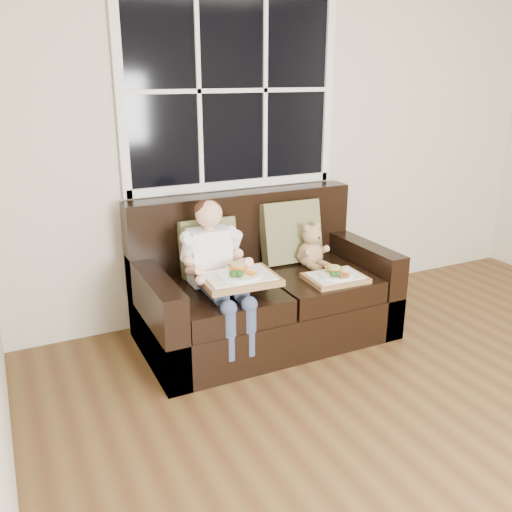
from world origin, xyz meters
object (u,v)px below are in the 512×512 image
loveseat (261,293)px  tray_right (335,277)px  teddy_bear (311,248)px  tray_left (239,277)px  child (215,260)px

loveseat → tray_right: 0.53m
teddy_bear → tray_left: size_ratio=0.68×
loveseat → teddy_bear: 0.48m
loveseat → child: child is taller
loveseat → tray_right: bearing=-40.2°
child → tray_right: (0.77, -0.21, -0.17)m
loveseat → child: 0.53m
tray_left → loveseat: bearing=46.9°
child → tray_right: bearing=-15.1°
teddy_bear → tray_left: bearing=-165.0°
tray_left → teddy_bear: bearing=25.5°
tray_left → child: bearing=118.7°
loveseat → tray_right: (0.39, -0.33, 0.17)m
loveseat → teddy_bear: loveseat is taller
child → teddy_bear: (0.78, 0.12, -0.07)m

